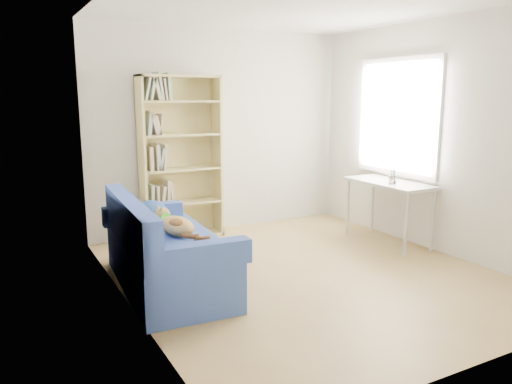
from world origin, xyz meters
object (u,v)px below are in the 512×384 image
Objects in this scene: desk at (389,188)px; sofa at (163,252)px; bookshelf at (181,165)px; pen_cup at (393,178)px.

sofa is at bearing -178.17° from desk.
pen_cup is at bearing -36.93° from bookshelf.
pen_cup is at bearing -119.16° from desk.
desk is 0.20m from pen_cup.
pen_cup is (-0.07, -0.12, 0.15)m from desk.
desk is (2.10, -1.40, -0.25)m from bookshelf.
bookshelf is (0.73, 1.49, 0.59)m from sofa.
pen_cup is at bearing 2.78° from sofa.
bookshelf is at bearing 146.21° from desk.
bookshelf reaches higher than desk.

